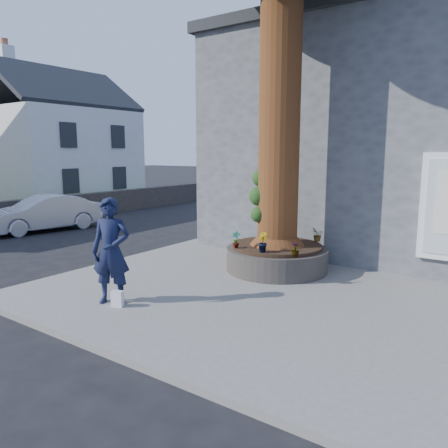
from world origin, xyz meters
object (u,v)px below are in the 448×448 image
Objects in this scene: planter at (277,258)px; car_silver at (44,213)px; woman at (312,226)px; a_board_sign at (78,214)px; man at (111,251)px.

car_silver reaches higher than planter.
woman reaches higher than car_silver.
car_silver is (-9.53, 0.24, 0.23)m from planter.
woman is at bearing -20.44° from a_board_sign.
woman reaches higher than planter.
a_board_sign is at bearing -153.54° from woman.
a_board_sign is (0.41, 1.13, -0.14)m from car_silver.
car_silver is (-8.18, 3.89, -0.43)m from man.
woman is at bearing 46.58° from man.
man is (-1.36, -3.65, 0.66)m from planter.
planter is 3.95m from man.
man is 0.49× the size of car_silver.
woman reaches higher than a_board_sign.
car_silver is at bearing -131.17° from a_board_sign.
man is 1.91× the size of a_board_sign.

